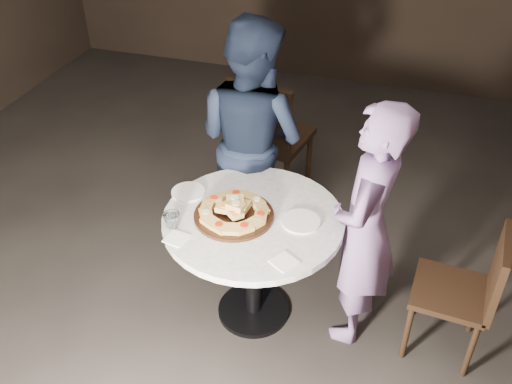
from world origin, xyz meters
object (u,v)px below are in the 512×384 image
at_px(focaccia_pile, 234,210).
at_px(diner_navy, 252,139).
at_px(water_glass, 172,220).
at_px(chair_right, 469,288).
at_px(table, 253,236).
at_px(serving_board, 234,215).
at_px(diner_teal, 365,229).
at_px(chair_far, 267,134).

bearing_deg(focaccia_pile, diner_navy, 100.04).
height_order(water_glass, chair_right, chair_right).
distance_m(table, chair_right, 1.16).
relative_size(table, diner_navy, 0.75).
bearing_deg(diner_navy, focaccia_pile, 123.28).
bearing_deg(chair_right, serving_board, -80.54).
height_order(focaccia_pile, chair_right, focaccia_pile).
bearing_deg(focaccia_pile, water_glass, -148.53).
height_order(serving_board, chair_right, chair_right).
height_order(serving_board, diner_teal, diner_teal).
distance_m(chair_right, diner_navy, 1.53).
xyz_separation_m(table, chair_far, (-0.24, 1.10, -0.01)).
bearing_deg(focaccia_pile, chair_far, 97.26).
bearing_deg(diner_navy, water_glass, 103.05).
bearing_deg(serving_board, chair_far, 97.21).
relative_size(chair_right, diner_navy, 0.52).
bearing_deg(serving_board, chair_right, 4.69).
height_order(table, chair_right, chair_right).
bearing_deg(chair_far, serving_board, 107.67).
bearing_deg(chair_far, diner_teal, 139.64).
relative_size(serving_board, chair_right, 0.52).
xyz_separation_m(serving_board, diner_navy, (-0.12, 0.70, 0.05)).
distance_m(table, diner_teal, 0.61).
distance_m(serving_board, chair_right, 1.29).
xyz_separation_m(chair_far, chair_right, (1.40, -1.02, -0.11)).
xyz_separation_m(focaccia_pile, water_glass, (-0.28, -0.17, -0.01)).
distance_m(focaccia_pile, diner_teal, 0.69).
xyz_separation_m(focaccia_pile, chair_far, (-0.14, 1.12, -0.19)).
height_order(serving_board, chair_far, chair_far).
xyz_separation_m(chair_right, diner_navy, (-1.38, 0.60, 0.32)).
distance_m(water_glass, diner_teal, 1.01).
relative_size(table, water_glass, 13.31).
distance_m(table, chair_far, 1.12).
relative_size(chair_far, diner_teal, 0.70).
relative_size(table, chair_right, 1.44).
relative_size(water_glass, chair_far, 0.09).
bearing_deg(chair_right, table, -81.53).
xyz_separation_m(table, serving_board, (-0.10, -0.03, 0.15)).
xyz_separation_m(table, diner_navy, (-0.22, 0.67, 0.20)).
bearing_deg(chair_far, diner_navy, 103.06).
bearing_deg(chair_right, water_glass, -75.07).
bearing_deg(diner_teal, chair_far, -133.67).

